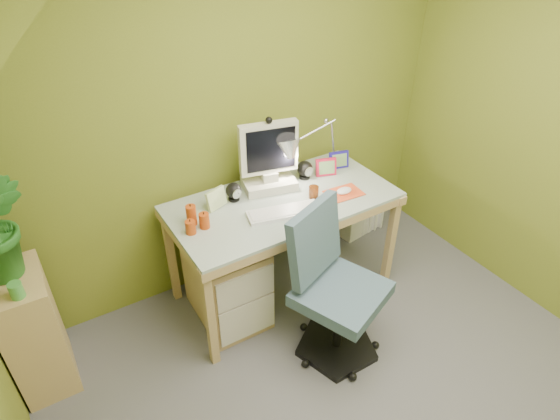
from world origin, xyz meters
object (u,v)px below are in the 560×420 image
desk (283,247)px  side_ledge (33,331)px  desk_lamp (326,132)px  task_chair (342,292)px  radiator (361,212)px  monitor (269,151)px

desk → side_ledge: (-1.58, 0.09, -0.01)m
desk_lamp → task_chair: 1.09m
side_ledge → radiator: side_ledge is taller
desk → monitor: 0.68m
task_chair → monitor: bearing=68.5°
side_ledge → desk_lamp: bearing=2.5°
desk_lamp → side_ledge: 2.14m
monitor → side_ledge: (-1.58, -0.09, -0.67)m
desk_lamp → task_chair: size_ratio=0.60×
side_ledge → task_chair: (1.59, -0.73, 0.11)m
monitor → task_chair: monitor is taller
desk_lamp → monitor: bearing=-165.5°
monitor → side_ledge: monitor is taller
monitor → radiator: monitor is taller
desk → radiator: desk is taller
monitor → radiator: 1.27m
side_ledge → radiator: size_ratio=1.97×
radiator → side_ledge: bearing=175.4°
desk → side_ledge: size_ratio=1.91×
monitor → side_ledge: 1.72m
radiator → desk: bearing=-172.2°
desk_lamp → radiator: desk_lamp is taller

